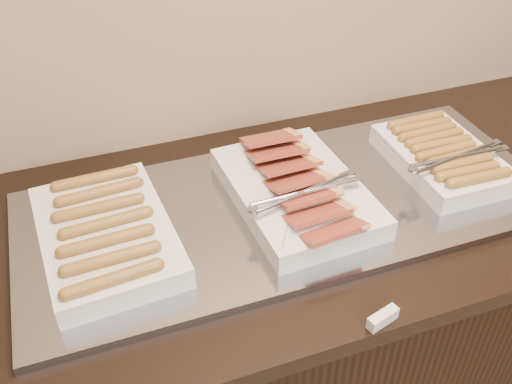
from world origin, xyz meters
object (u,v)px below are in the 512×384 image
counter (287,332)px  warming_tray (290,205)px  dish_left (106,234)px  dish_center (296,190)px  dish_right (443,156)px

counter → warming_tray: warming_tray is taller
dish_left → counter: bearing=-4.0°
counter → warming_tray: bearing=180.0°
warming_tray → dish_left: (-0.41, 0.00, 0.04)m
counter → dish_left: 0.65m
dish_left → dish_center: (0.42, -0.00, 0.00)m
dish_center → counter: bearing=127.9°
counter → dish_right: dish_right is taller
dish_left → dish_center: 0.42m
counter → dish_right: bearing=-0.7°
counter → warming_tray: (-0.01, 0.00, 0.46)m
counter → dish_left: bearing=180.0°
counter → dish_center: size_ratio=4.84×
dish_center → dish_right: dish_center is taller
dish_left → dish_center: dish_center is taller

